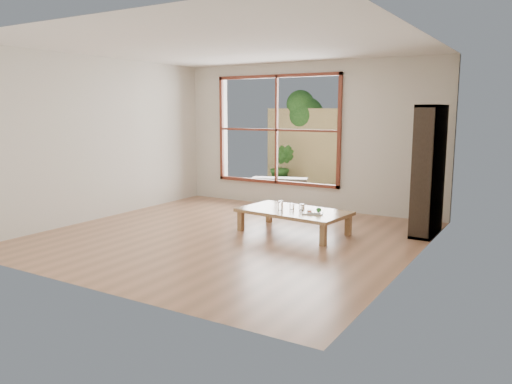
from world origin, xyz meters
TOP-DOWN VIEW (x-y plane):
  - ground at (0.00, 0.00)m, footprint 5.00×5.00m
  - low_table at (0.68, 0.61)m, footprint 1.63×1.03m
  - floor_cushion at (0.03, 1.95)m, footprint 0.58×0.58m
  - bookshelf at (2.33, 1.53)m, footprint 0.29×0.82m
  - glass_tall at (0.52, 0.50)m, footprint 0.07×0.07m
  - glass_mid at (0.79, 0.62)m, footprint 0.07×0.07m
  - glass_short at (0.76, 0.72)m, footprint 0.06×0.06m
  - glass_small at (0.62, 0.66)m, footprint 0.07×0.07m
  - food_tray at (1.03, 0.53)m, footprint 0.33×0.28m
  - deck at (-0.60, 3.56)m, footprint 2.80×2.00m
  - garden_bench at (-0.99, 3.27)m, footprint 1.18×0.69m
  - bamboo_fence at (-0.60, 4.56)m, footprint 2.80×0.06m
  - shrub_right at (0.27, 4.26)m, footprint 0.79×0.69m
  - shrub_left at (-1.40, 4.14)m, footprint 0.59×0.50m
  - garden_tree at (-1.28, 4.86)m, footprint 1.04×0.85m

SIDE VIEW (x-z plane):
  - ground at x=0.00m, z-range 0.00..0.00m
  - deck at x=-0.60m, z-range -0.03..0.03m
  - floor_cushion at x=0.03m, z-range 0.00..0.07m
  - low_table at x=0.68m, z-range 0.13..0.47m
  - garden_bench at x=-0.99m, z-range 0.15..0.51m
  - food_tray at x=1.03m, z-range 0.31..0.40m
  - glass_short at x=0.76m, z-range 0.34..0.42m
  - glass_small at x=0.62m, z-range 0.34..0.42m
  - glass_mid at x=0.79m, z-range 0.34..0.43m
  - glass_tall at x=0.52m, z-range 0.34..0.47m
  - shrub_right at x=0.27m, z-range 0.03..0.87m
  - shrub_left at x=-1.40m, z-range 0.02..1.01m
  - bamboo_fence at x=-0.60m, z-range 0.00..1.80m
  - bookshelf at x=2.33m, z-range 0.00..1.83m
  - garden_tree at x=-1.28m, z-range 0.52..2.74m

